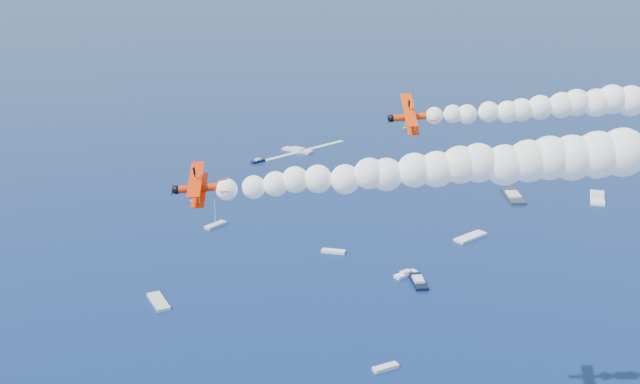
% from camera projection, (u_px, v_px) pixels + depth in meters
% --- Properties ---
extents(biplane_lead, '(10.15, 11.22, 7.92)m').
position_uv_depth(biplane_lead, '(412.00, 117.00, 121.15)').
color(biplane_lead, '#FF3905').
extents(biplane_trail, '(9.21, 10.18, 6.50)m').
position_uv_depth(biplane_trail, '(201.00, 188.00, 94.36)').
color(biplane_trail, '#EF2B05').
extents(smoke_trail_lead, '(51.64, 42.27, 9.31)m').
position_uv_depth(smoke_trail_lead, '(586.00, 103.00, 121.04)').
color(smoke_trail_lead, white).
extents(smoke_trail_trail, '(51.66, 42.64, 9.31)m').
position_uv_depth(smoke_trail_trail, '(424.00, 170.00, 94.40)').
color(smoke_trail_trail, white).
extents(spectator_boats, '(222.71, 181.19, 0.70)m').
position_uv_depth(spectator_boats, '(466.00, 255.00, 212.94)').
color(spectator_boats, white).
rests_on(spectator_boats, ground).
extents(boat_wakes, '(165.10, 213.06, 0.04)m').
position_uv_depth(boat_wakes, '(262.00, 283.00, 197.83)').
color(boat_wakes, white).
rests_on(boat_wakes, ground).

